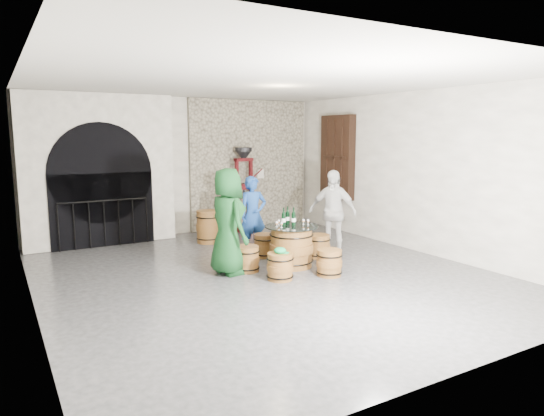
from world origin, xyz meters
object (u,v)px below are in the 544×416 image
person_green (228,222)px  barrel_stool_near_left (280,267)px  side_barrel (208,227)px  barrel_table (291,246)px  person_blue (253,215)px  barrel_stool_left (247,259)px  wine_bottle_right (288,217)px  barrel_stool_near_right (329,263)px  person_white (332,212)px  wine_bottle_left (284,218)px  corking_press (244,183)px  wine_bottle_center (294,218)px  barrel_stool_far (265,246)px  barrel_stool_right (319,246)px

person_green → barrel_stool_near_left: bearing=-148.2°
barrel_stool_near_left → side_barrel: (0.06, 3.14, 0.13)m
barrel_table → person_green: person_green is taller
barrel_stool_near_left → person_blue: (0.49, 1.85, 0.55)m
barrel_stool_left → side_barrel: (0.30, 2.43, 0.13)m
side_barrel → wine_bottle_right: bearing=-76.4°
barrel_table → barrel_stool_near_right: barrel_table is taller
wine_bottle_right → side_barrel: wine_bottle_right is taller
barrel_stool_near_left → person_white: 2.16m
person_white → wine_bottle_right: person_white is taller
barrel_table → person_green: size_ratio=0.53×
person_green → side_barrel: size_ratio=2.54×
wine_bottle_left → barrel_table: bearing=-37.0°
person_white → wine_bottle_left: 1.37m
side_barrel → corking_press: corking_press is taller
wine_bottle_left → corking_press: size_ratio=0.16×
wine_bottle_left → wine_bottle_center: same height
person_white → corking_press: corking_press is taller
barrel_stool_near_left → barrel_stool_far: bearing=70.0°
corking_press → barrel_stool_far: bearing=-119.3°
barrel_stool_near_right → side_barrel: bearing=103.0°
barrel_table → person_green: 1.30m
barrel_stool_left → barrel_stool_far: same height
barrel_table → barrel_stool_near_left: bearing=-135.0°
barrel_table → barrel_stool_far: bearing=95.0°
barrel_stool_near_right → barrel_stool_near_left: (-0.83, 0.21, 0.00)m
person_blue → wine_bottle_right: person_blue is taller
corking_press → barrel_stool_left: bearing=-127.1°
wine_bottle_left → side_barrel: size_ratio=0.46×
person_green → wine_bottle_right: size_ratio=5.53×
barrel_stool_right → wine_bottle_left: (-0.91, -0.18, 0.65)m
barrel_stool_near_right → corking_press: size_ratio=0.22×
barrel_stool_near_right → barrel_stool_near_left: bearing=165.7°
wine_bottle_center → barrel_stool_left: bearing=173.5°
barrel_table → barrel_stool_near_left: size_ratio=2.14×
barrel_stool_left → wine_bottle_left: bearing=-2.3°
person_blue → corking_press: (0.87, 2.11, 0.42)m
barrel_stool_far → barrel_stool_right: 1.04m
barrel_stool_far → side_barrel: bearing=105.2°
barrel_stool_far → wine_bottle_right: (0.11, -0.66, 0.65)m
wine_bottle_right → side_barrel: (-0.57, 2.36, -0.52)m
barrel_stool_right → wine_bottle_center: size_ratio=1.37×
person_white → barrel_stool_near_left: bearing=-93.1°
barrel_stool_near_right → corking_press: corking_press is taller
barrel_stool_near_right → wine_bottle_center: (-0.19, 0.82, 0.65)m
barrel_stool_near_left → wine_bottle_right: (0.63, 0.78, 0.65)m
person_white → wine_bottle_center: bearing=-103.3°
person_white → wine_bottle_center: size_ratio=5.12×
barrel_stool_right → wine_bottle_left: 1.13m
barrel_stool_left → barrel_stool_far: 1.05m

